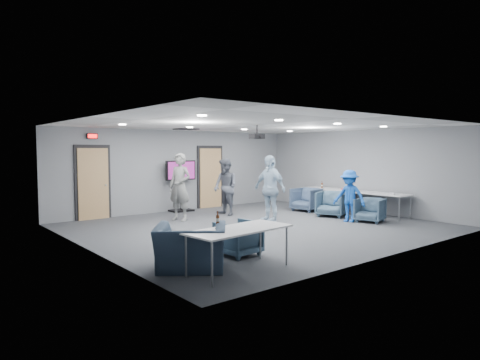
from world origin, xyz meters
TOP-DOWN VIEW (x-y plane):
  - floor at (0.00, 0.00)m, footprint 9.00×9.00m
  - ceiling at (0.00, 0.00)m, footprint 9.00×9.00m
  - wall_back at (0.00, 4.00)m, footprint 9.00×0.02m
  - wall_front at (0.00, -4.00)m, footprint 9.00×0.02m
  - wall_left at (-4.50, 0.00)m, footprint 0.02×8.00m
  - wall_right at (4.50, 0.00)m, footprint 0.02×8.00m
  - door_left at (-3.00, 3.95)m, footprint 1.06×0.17m
  - door_right at (1.20, 3.95)m, footprint 1.06×0.17m
  - exit_sign at (-3.00, 3.93)m, footprint 0.32×0.08m
  - hvac_diffuser at (-0.50, 2.80)m, footprint 0.60×0.60m
  - downlights at (0.00, 0.00)m, footprint 6.18×3.78m
  - person_a at (-1.14, 2.14)m, footprint 0.70×0.84m
  - person_b at (0.50, 2.12)m, footprint 0.70×0.88m
  - person_c at (0.70, 0.32)m, footprint 0.53×1.14m
  - person_d at (2.49, -1.09)m, footprint 0.73×1.05m
  - chair_right_a at (3.17, 1.16)m, footprint 0.97×0.95m
  - chair_right_b at (2.90, -0.12)m, footprint 1.11×1.10m
  - chair_right_c at (2.92, -1.48)m, footprint 0.92×0.91m
  - chair_front_a at (-2.39, -2.12)m, footprint 0.78×0.80m
  - chair_front_b at (-3.65, -2.40)m, footprint 1.56×1.53m
  - table_right_a at (4.00, 0.82)m, footprint 0.82×1.97m
  - table_right_b at (4.00, -1.08)m, footprint 0.77×1.85m
  - table_front_left at (-3.07, -3.00)m, footprint 1.97×0.98m
  - bottle_front at (-3.12, -2.45)m, footprint 0.06×0.06m
  - bottle_right at (4.03, 1.22)m, footprint 0.06×0.06m
  - snack_box at (4.11, 0.35)m, footprint 0.18×0.13m
  - wrapper at (3.93, -1.54)m, footprint 0.25×0.21m
  - tv_stand at (-0.13, 3.75)m, footprint 1.11×0.53m
  - projector at (-0.13, -0.09)m, footprint 0.36×0.34m

SIDE VIEW (x-z plane):
  - floor at x=0.00m, z-range 0.00..0.00m
  - chair_front_a at x=-2.39m, z-range 0.00..0.68m
  - chair_right_c at x=2.92m, z-range 0.00..0.68m
  - chair_front_b at x=-3.65m, z-range 0.00..0.77m
  - chair_right_b at x=2.90m, z-range 0.00..0.77m
  - chair_right_a at x=3.17m, z-range 0.00..0.78m
  - table_right_b at x=4.00m, z-range 0.32..1.05m
  - table_front_left at x=-3.07m, z-range 0.32..1.05m
  - table_right_a at x=4.00m, z-range 0.32..1.05m
  - person_d at x=2.49m, z-range 0.00..1.48m
  - snack_box at x=4.11m, z-range 0.73..0.77m
  - wrapper at x=3.93m, z-range 0.73..0.78m
  - bottle_right at x=4.03m, z-range 0.70..0.93m
  - bottle_front at x=-3.12m, z-range 0.70..0.93m
  - person_b at x=0.50m, z-range 0.00..1.78m
  - person_c at x=0.70m, z-range 0.00..1.90m
  - tv_stand at x=-0.13m, z-range 0.11..1.81m
  - person_a at x=-1.14m, z-range 0.00..1.96m
  - door_left at x=-3.00m, z-range -0.05..2.19m
  - door_right at x=1.20m, z-range -0.05..2.19m
  - wall_back at x=0.00m, z-range 0.00..2.70m
  - wall_front at x=0.00m, z-range 0.00..2.70m
  - wall_left at x=-4.50m, z-range 0.00..2.70m
  - wall_right at x=4.50m, z-range 0.00..2.70m
  - projector at x=-0.13m, z-range 2.23..2.58m
  - exit_sign at x=-3.00m, z-range 2.37..2.53m
  - downlights at x=0.00m, z-range 2.67..2.69m
  - hvac_diffuser at x=-0.50m, z-range 2.67..2.70m
  - ceiling at x=0.00m, z-range 2.70..2.70m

